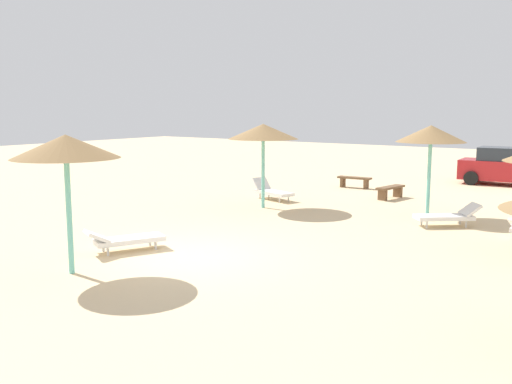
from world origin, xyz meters
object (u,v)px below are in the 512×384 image
parasol_4 (66,147)px  parked_car (505,167)px  lounger_1 (448,216)px  parasol_3 (263,132)px  bench_0 (354,180)px  parasol_1 (431,134)px  bench_1 (390,190)px  lounger_3 (272,191)px  lounger_4 (124,239)px

parasol_4 → parked_car: 20.87m
parasol_4 → lounger_1: 11.15m
parasol_3 → bench_0: (0.49, 6.40, -2.34)m
parasol_1 → parasol_3: size_ratio=1.00×
parked_car → parasol_1: bearing=-92.2°
parasol_4 → lounger_1: size_ratio=1.60×
parasol_3 → bench_1: parasol_3 is taller
lounger_1 → parked_car: size_ratio=0.46×
lounger_1 → lounger_3: 7.17m
parasol_1 → bench_0: bearing=136.1°
bench_0 → parked_car: size_ratio=0.37×
lounger_1 → lounger_4: lounger_1 is taller
parasol_4 → parked_car: parasol_4 is taller
parasol_4 → bench_0: 15.57m
parasol_1 → parasol_3: parasol_1 is taller
parasol_1 → parked_car: (0.36, 9.57, -1.86)m
parasol_1 → lounger_4: parasol_1 is taller
parasol_1 → lounger_4: (-4.64, -8.80, -2.38)m
lounger_4 → bench_1: (2.25, 11.55, 0.04)m
lounger_1 → parasol_1: bearing=131.9°
lounger_1 → lounger_3: size_ratio=0.95×
lounger_1 → lounger_4: 9.53m
parasol_1 → parasol_4: 11.49m
bench_0 → bench_1: bearing=-37.9°
parasol_4 → lounger_4: 3.12m
bench_0 → bench_1: (2.45, -1.90, 0.00)m
parasol_4 → lounger_3: size_ratio=1.52×
bench_1 → lounger_1: bearing=-48.7°
lounger_1 → lounger_3: lounger_3 is taller
parasol_3 → lounger_1: bearing=5.5°
parasol_1 → parasol_3: (-5.33, -1.75, 0.00)m
lounger_3 → bench_0: (1.24, 4.72, 0.02)m
lounger_1 → parked_car: (-0.65, 10.70, 0.51)m
bench_1 → parked_car: parked_car is taller
parasol_4 → bench_1: (1.75, 13.47, -2.37)m
parasol_4 → lounger_3: (-1.94, 10.65, -2.39)m
parasol_1 → lounger_3: bearing=-179.3°
parasol_3 → lounger_1: 6.80m
lounger_3 → lounger_4: lounger_3 is taller
parasol_4 → lounger_3: parasol_4 is taller
lounger_3 → lounger_1: bearing=-8.5°
parasol_3 → parked_car: 12.81m
lounger_1 → bench_0: lounger_1 is taller
lounger_3 → bench_0: lounger_3 is taller
parasol_3 → bench_0: 6.83m
lounger_1 → bench_0: 8.23m
parasol_4 → lounger_4: parasol_4 is taller
parasol_4 → parasol_3: bearing=97.6°
lounger_4 → bench_1: size_ratio=1.30×
lounger_3 → parked_car: size_ratio=0.48×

